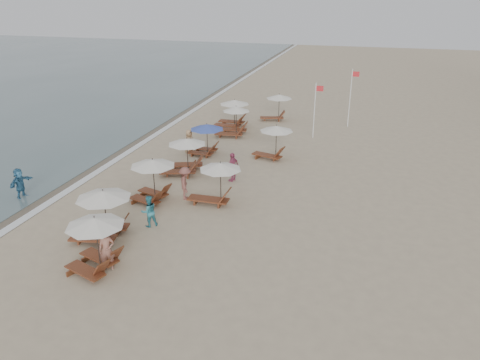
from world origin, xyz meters
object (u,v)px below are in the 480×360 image
(beachgoer_mid_b, at_px, (185,183))
(waterline_walker, at_px, (20,183))
(lounger_station_0, at_px, (93,243))
(lounger_station_1, at_px, (101,214))
(lounger_station_6, at_px, (231,114))
(inland_station_1, at_px, (272,139))
(beachgoer_mid_a, at_px, (149,211))
(lounger_station_2, at_px, (151,178))
(flag_pole_near, at_px, (315,108))
(beachgoer_near, at_px, (107,250))
(lounger_station_4, at_px, (205,138))
(inland_station_2, at_px, (276,105))
(lounger_station_5, at_px, (233,123))
(lounger_station_3, at_px, (183,157))
(inland_station_0, at_px, (214,181))
(beachgoer_far_a, at_px, (233,167))
(beachgoer_far_b, at_px, (189,141))

(beachgoer_mid_b, xyz_separation_m, waterline_walker, (-8.66, -2.34, -0.06))
(lounger_station_0, distance_m, lounger_station_1, 2.64)
(lounger_station_0, xyz_separation_m, lounger_station_6, (-0.93, 21.60, -0.17))
(inland_station_1, height_order, beachgoer_mid_a, inland_station_1)
(lounger_station_2, xyz_separation_m, inland_station_1, (4.73, 8.35, 0.04))
(lounger_station_2, xyz_separation_m, flag_pole_near, (6.77, 13.82, 1.03))
(inland_station_1, height_order, beachgoer_near, inland_station_1)
(beachgoer_near, height_order, flag_pole_near, flag_pole_near)
(lounger_station_4, xyz_separation_m, inland_station_2, (2.79, 10.09, 0.16))
(lounger_station_1, xyz_separation_m, lounger_station_5, (1.00, 16.97, -0.18))
(inland_station_1, height_order, waterline_walker, inland_station_1)
(lounger_station_3, xyz_separation_m, inland_station_1, (4.67, 4.06, 0.30))
(inland_station_2, bearing_deg, inland_station_0, -88.65)
(lounger_station_6, height_order, beachgoer_far_a, lounger_station_6)
(beachgoer_far_b, height_order, waterline_walker, waterline_walker)
(lounger_station_4, relative_size, inland_station_2, 0.88)
(beachgoer_mid_b, bearing_deg, waterline_walker, 81.26)
(lounger_station_3, relative_size, beachgoer_mid_a, 1.82)
(lounger_station_4, relative_size, lounger_station_5, 0.91)
(lounger_station_2, distance_m, beachgoer_mid_a, 2.95)
(lounger_station_5, height_order, beachgoer_far_b, lounger_station_5)
(lounger_station_3, bearing_deg, inland_station_0, -48.09)
(inland_station_2, xyz_separation_m, beachgoer_far_a, (0.44, -14.10, -0.47))
(lounger_station_5, distance_m, inland_station_0, 12.34)
(lounger_station_3, xyz_separation_m, beachgoer_near, (1.16, -10.75, -0.16))
(beachgoer_near, relative_size, beachgoer_mid_b, 0.96)
(beachgoer_far_a, distance_m, flag_pole_near, 10.62)
(inland_station_2, relative_size, beachgoer_near, 1.58)
(beachgoer_mid_a, bearing_deg, beachgoer_far_a, -153.06)
(lounger_station_5, distance_m, beachgoer_mid_a, 15.34)
(inland_station_1, distance_m, flag_pole_near, 5.92)
(lounger_station_3, bearing_deg, beachgoer_mid_b, -65.78)
(flag_pole_near, bearing_deg, lounger_station_4, -138.16)
(beachgoer_far_b, bearing_deg, beachgoer_far_a, -114.62)
(inland_station_1, xyz_separation_m, waterline_walker, (-11.73, -9.97, -0.50))
(lounger_station_1, xyz_separation_m, lounger_station_6, (0.20, 19.22, -0.10))
(inland_station_1, relative_size, beachgoer_mid_a, 1.77)
(beachgoer_far_b, bearing_deg, beachgoer_mid_a, -150.41)
(lounger_station_4, xyz_separation_m, beachgoer_far_a, (3.22, -4.02, -0.31))
(beachgoer_mid_a, height_order, flag_pole_near, flag_pole_near)
(waterline_walker, bearing_deg, flag_pole_near, -37.88)
(inland_station_1, bearing_deg, lounger_station_6, 126.51)
(lounger_station_1, bearing_deg, lounger_station_4, 87.73)
(lounger_station_5, relative_size, lounger_station_6, 0.95)
(flag_pole_near, bearing_deg, inland_station_2, 132.77)
(inland_station_2, relative_size, beachgoer_mid_a, 1.77)
(inland_station_1, xyz_separation_m, beachgoer_far_b, (-5.74, -0.48, -0.52))
(beachgoer_far_a, bearing_deg, lounger_station_2, -24.35)
(lounger_station_0, relative_size, lounger_station_3, 0.90)
(inland_station_0, bearing_deg, beachgoer_far_b, 120.96)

